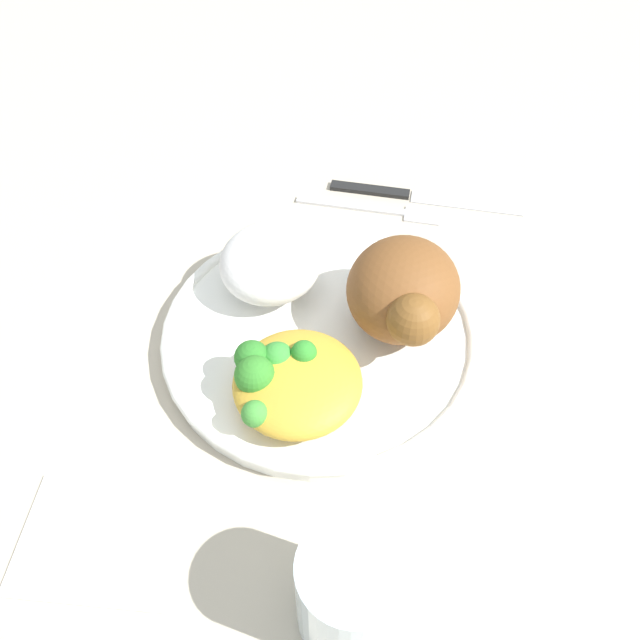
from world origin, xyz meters
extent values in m
plane|color=#BFB29B|center=(0.00, 0.00, 0.00)|extent=(2.00, 2.00, 0.00)
cylinder|color=white|center=(0.00, 0.00, 0.01)|extent=(0.25, 0.25, 0.01)
torus|color=white|center=(0.00, 0.00, 0.01)|extent=(0.26, 0.26, 0.01)
ellipsoid|color=brown|center=(-0.03, 0.06, 0.05)|extent=(0.10, 0.09, 0.07)
sphere|color=brown|center=(0.02, 0.07, 0.07)|extent=(0.04, 0.04, 0.04)
ellipsoid|color=white|center=(-0.04, -0.05, 0.04)|extent=(0.09, 0.08, 0.05)
ellipsoid|color=gold|center=(0.06, 0.00, 0.03)|extent=(0.10, 0.09, 0.03)
sphere|color=#428935|center=(0.05, 0.00, 0.04)|extent=(0.02, 0.02, 0.02)
sphere|color=green|center=(0.05, -0.02, 0.04)|extent=(0.02, 0.02, 0.02)
sphere|color=#35862B|center=(0.07, -0.03, 0.04)|extent=(0.03, 0.03, 0.03)
sphere|color=green|center=(0.10, -0.02, 0.04)|extent=(0.02, 0.02, 0.02)
sphere|color=#30802A|center=(0.06, -0.04, 0.04)|extent=(0.03, 0.03, 0.03)
sphere|color=#297728|center=(0.06, -0.03, 0.04)|extent=(0.02, 0.02, 0.02)
sphere|color=#318D2C|center=(0.05, 0.00, 0.04)|extent=(0.02, 0.02, 0.02)
cube|color=silver|center=(-0.17, -0.01, 0.00)|extent=(0.01, 0.11, 0.01)
cube|color=silver|center=(-0.18, 0.06, 0.00)|extent=(0.02, 0.04, 0.00)
cube|color=black|center=(-0.20, 0.00, 0.00)|extent=(0.02, 0.08, 0.01)
cube|color=silver|center=(-0.21, 0.10, 0.00)|extent=(0.02, 0.11, 0.00)
cylinder|color=silver|center=(0.20, 0.07, 0.04)|extent=(0.06, 0.06, 0.08)
cube|color=white|center=(0.20, -0.10, 0.00)|extent=(0.10, 0.12, 0.00)
camera|label=1|loc=(0.33, 0.09, 0.43)|focal=37.48mm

